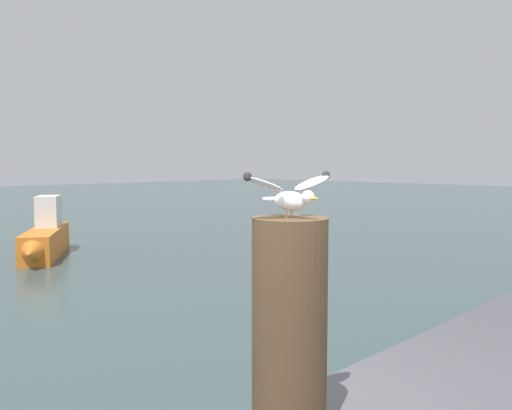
% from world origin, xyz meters
% --- Properties ---
extents(mooring_post, '(0.39, 0.39, 1.15)m').
position_xyz_m(mooring_post, '(0.17, -0.31, 1.71)').
color(mooring_post, '#4C3823').
rests_on(mooring_post, harbor_quay).
extents(seagull, '(0.56, 0.39, 0.23)m').
position_xyz_m(seagull, '(0.17, -0.32, 2.40)').
color(seagull, tan).
rests_on(seagull, mooring_post).
extents(boat_orange, '(2.74, 3.76, 1.64)m').
position_xyz_m(boat_orange, '(3.91, 12.07, 0.53)').
color(boat_orange, orange).
rests_on(boat_orange, ground_plane).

